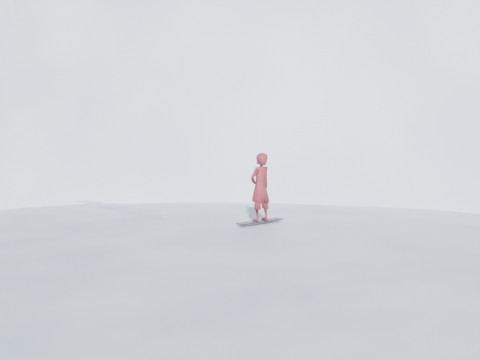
% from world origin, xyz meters
% --- Properties ---
extents(ground, '(400.00, 400.00, 0.00)m').
position_xyz_m(ground, '(0.00, 0.00, 0.00)').
color(ground, white).
rests_on(ground, ground).
extents(near_ridge, '(36.00, 28.00, 4.80)m').
position_xyz_m(near_ridge, '(1.00, 3.00, 0.00)').
color(near_ridge, white).
rests_on(near_ridge, ground).
extents(summit_peak, '(60.00, 56.00, 56.00)m').
position_xyz_m(summit_peak, '(22.00, 26.00, 0.00)').
color(summit_peak, white).
rests_on(summit_peak, ground).
extents(peak_shoulder, '(28.00, 24.00, 18.00)m').
position_xyz_m(peak_shoulder, '(10.00, 20.00, 0.00)').
color(peak_shoulder, white).
rests_on(peak_shoulder, ground).
extents(wind_bumps, '(16.00, 14.40, 1.00)m').
position_xyz_m(wind_bumps, '(-0.56, 2.12, 0.00)').
color(wind_bumps, white).
rests_on(wind_bumps, ground).
extents(snowboard, '(1.61, 0.54, 0.03)m').
position_xyz_m(snowboard, '(1.46, -0.17, 2.41)').
color(snowboard, black).
rests_on(snowboard, near_ridge).
extents(snowboarder, '(0.75, 0.55, 1.88)m').
position_xyz_m(snowboarder, '(1.46, -0.17, 3.37)').
color(snowboarder, maroon).
rests_on(snowboarder, snowboard).
extents(board_tracks, '(1.55, 5.96, 0.04)m').
position_xyz_m(board_tracks, '(-0.58, 4.81, 2.42)').
color(board_tracks, silver).
rests_on(board_tracks, ground).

